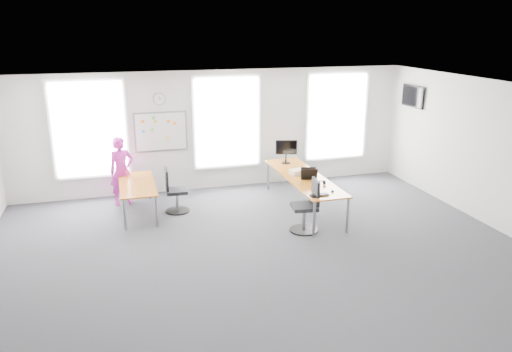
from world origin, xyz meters
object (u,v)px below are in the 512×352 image
object	(u,v)px
desk_left	(137,186)
chair_right	(307,209)
headphones	(321,183)
chair_left	(174,193)
monitor	(286,150)
person	(122,171)
keyboard	(319,195)
desk_right	(304,178)

from	to	relation	value
desk_left	chair_right	world-z (taller)	chair_right
desk_left	headphones	world-z (taller)	headphones
chair_left	monitor	size ratio (longest dim) A/B	1.75
desk_left	chair_right	bearing A→B (deg)	-31.05
chair_right	chair_left	size ratio (longest dim) A/B	1.07
desk_left	person	bearing A→B (deg)	112.15
chair_left	monitor	distance (m)	2.96
desk_left	chair_left	distance (m)	0.82
person	keyboard	xyz separation A→B (m)	(3.76, -2.79, -0.02)
desk_right	desk_left	size ratio (longest dim) A/B	1.66
person	chair_right	bearing A→B (deg)	-55.73
monitor	chair_left	bearing A→B (deg)	-154.67
person	monitor	distance (m)	3.94
desk_left	person	xyz separation A→B (m)	(-0.30, 0.73, 0.16)
chair_left	person	distance (m)	1.43
desk_left	keyboard	size ratio (longest dim) A/B	4.83
chair_left	monitor	world-z (taller)	monitor
chair_left	desk_left	bearing A→B (deg)	82.51
desk_right	headphones	xyz separation A→B (m)	(0.14, -0.69, 0.09)
person	monitor	xyz separation A→B (m)	(3.92, -0.33, 0.32)
desk_left	headphones	size ratio (longest dim) A/B	11.76
chair_left	person	size ratio (longest dim) A/B	0.63
desk_left	headphones	distance (m)	4.04
desk_left	person	world-z (taller)	person
person	headphones	xyz separation A→B (m)	(4.08, -2.15, 0.02)
desk_right	monitor	world-z (taller)	monitor
desk_right	headphones	bearing A→B (deg)	-78.84
chair_right	headphones	distance (m)	0.83
keyboard	desk_right	bearing A→B (deg)	69.95
desk_left	chair_right	distance (m)	3.81
desk_right	person	distance (m)	4.21
desk_right	keyboard	world-z (taller)	keyboard
chair_right	desk_right	bearing A→B (deg)	170.67
desk_right	monitor	distance (m)	1.21
chair_right	chair_left	world-z (taller)	chair_right
person	headphones	world-z (taller)	person
headphones	desk_left	bearing A→B (deg)	169.93
chair_left	monitor	bearing A→B (deg)	-77.05
person	keyboard	world-z (taller)	person
keyboard	headphones	distance (m)	0.72
desk_left	keyboard	bearing A→B (deg)	-30.77
chair_left	person	xyz separation A→B (m)	(-1.09, 0.87, 0.36)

